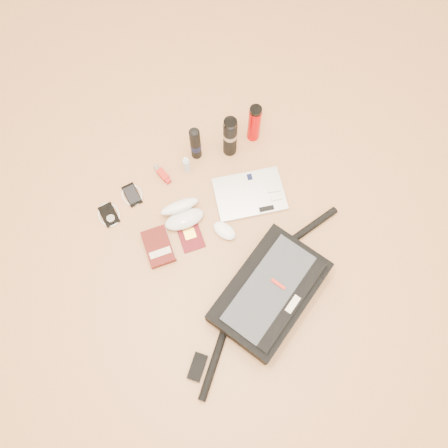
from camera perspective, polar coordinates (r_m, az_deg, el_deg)
The scene contains 14 objects.
ground at distance 2.00m, azimuth 1.04°, elevation -1.52°, with size 4.00×4.00×0.00m, color #B77E4C.
messenger_bag at distance 1.88m, azimuth 5.96°, elevation -8.96°, with size 0.96×0.48×0.14m.
laptop at distance 2.07m, azimuth 3.40°, elevation 3.88°, with size 0.38×0.32×0.03m.
book at distance 1.99m, azimuth -8.53°, elevation -2.93°, with size 0.15×0.20×0.03m.
passport at distance 2.00m, azimuth -4.40°, elevation -1.57°, with size 0.13×0.16×0.01m.
mouse at distance 1.99m, azimuth 0.07°, elevation -0.89°, with size 0.11×0.13×0.04m.
sunglasses_case at distance 2.01m, azimuth -5.51°, elevation 1.45°, with size 0.21×0.18×0.11m.
ipod at distance 2.10m, azimuth -14.79°, elevation 1.17°, with size 0.10×0.11×0.01m.
phone at distance 2.11m, azimuth -11.93°, elevation 3.75°, with size 0.10×0.12×0.01m.
inhaler at distance 2.13m, azimuth -8.05°, elevation 6.47°, with size 0.04×0.11×0.03m.
spray_bottle at distance 2.09m, azimuth -4.91°, elevation 7.68°, with size 0.04×0.04×0.12m.
aerosol_can at distance 2.08m, azimuth -3.75°, elevation 10.46°, with size 0.06×0.06×0.22m.
thermos_black at distance 2.07m, azimuth 0.80°, elevation 11.33°, with size 0.08×0.08×0.25m.
thermos_red at distance 2.13m, azimuth 3.98°, elevation 12.98°, with size 0.07×0.07×0.23m.
Camera 1 is at (-0.36, -0.52, 1.90)m, focal length 35.00 mm.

